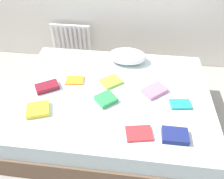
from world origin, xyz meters
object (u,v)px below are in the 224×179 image
object	(u,v)px
pillow	(127,56)
textbook_maroon	(47,87)
radiator	(71,40)
textbook_pink	(155,91)
textbook_orange	(75,80)
textbook_teal	(180,104)
textbook_red	(139,133)
textbook_yellow	(38,109)
textbook_navy	(175,136)
textbook_green	(106,99)
textbook_lime	(111,82)
bed	(111,108)

from	to	relation	value
pillow	textbook_maroon	world-z (taller)	pillow
radiator	pillow	world-z (taller)	pillow
textbook_pink	textbook_orange	size ratio (longest dim) A/B	1.25
radiator	textbook_teal	size ratio (longest dim) A/B	3.06
textbook_red	textbook_orange	distance (m)	0.92
textbook_yellow	textbook_navy	bearing A→B (deg)	-25.87
textbook_teal	textbook_yellow	bearing A→B (deg)	-177.35
textbook_pink	pillow	bearing A→B (deg)	81.21
textbook_green	textbook_maroon	distance (m)	0.62
textbook_green	textbook_lime	world-z (taller)	textbook_green
textbook_pink	textbook_lime	distance (m)	0.46
bed	pillow	distance (m)	0.64
pillow	textbook_orange	xyz separation A→B (m)	(-0.52, -0.42, -0.07)
textbook_green	textbook_pink	distance (m)	0.50
pillow	textbook_pink	xyz separation A→B (m)	(0.31, -0.50, -0.06)
textbook_orange	textbook_lime	bearing A→B (deg)	-2.57
textbook_orange	textbook_yellow	bearing A→B (deg)	-121.94
radiator	textbook_maroon	bearing A→B (deg)	-85.44
textbook_maroon	textbook_navy	distance (m)	1.31
bed	textbook_lime	world-z (taller)	textbook_lime
textbook_lime	textbook_navy	xyz separation A→B (m)	(0.60, -0.62, 0.01)
textbook_yellow	textbook_lime	world-z (taller)	textbook_yellow
textbook_pink	bed	bearing A→B (deg)	144.82
pillow	textbook_red	xyz separation A→B (m)	(0.17, -1.03, -0.07)
textbook_red	textbook_pink	bearing A→B (deg)	64.70
radiator	textbook_pink	bearing A→B (deg)	-44.50
bed	textbook_pink	bearing A→B (deg)	5.64
textbook_maroon	textbook_yellow	world-z (taller)	textbook_maroon
pillow	textbook_red	bearing A→B (deg)	-80.55
bed	textbook_yellow	size ratio (longest dim) A/B	10.15
textbook_green	textbook_lime	distance (m)	0.28
textbook_orange	textbook_teal	distance (m)	1.09
textbook_maroon	textbook_lime	bearing A→B (deg)	-16.86
textbook_yellow	textbook_lime	bearing A→B (deg)	19.17
textbook_green	textbook_teal	world-z (taller)	textbook_green
textbook_maroon	textbook_navy	world-z (taller)	textbook_navy
radiator	textbook_yellow	size ratio (longest dim) A/B	2.93
bed	textbook_red	world-z (taller)	textbook_red
textbook_red	textbook_lime	xyz separation A→B (m)	(-0.31, 0.63, 0.00)
pillow	textbook_green	bearing A→B (deg)	-102.77
textbook_green	textbook_pink	xyz separation A→B (m)	(0.46, 0.18, -0.00)
textbook_red	textbook_navy	xyz separation A→B (m)	(0.29, 0.00, 0.01)
textbook_pink	textbook_orange	bearing A→B (deg)	134.31
textbook_maroon	bed	bearing A→B (deg)	-28.81
textbook_navy	textbook_red	bearing A→B (deg)	-179.53
textbook_pink	textbook_maroon	world-z (taller)	textbook_maroon
textbook_teal	textbook_navy	bearing A→B (deg)	-110.68
textbook_maroon	textbook_navy	size ratio (longest dim) A/B	1.08
textbook_orange	textbook_yellow	size ratio (longest dim) A/B	0.94
pillow	textbook_lime	bearing A→B (deg)	-108.92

